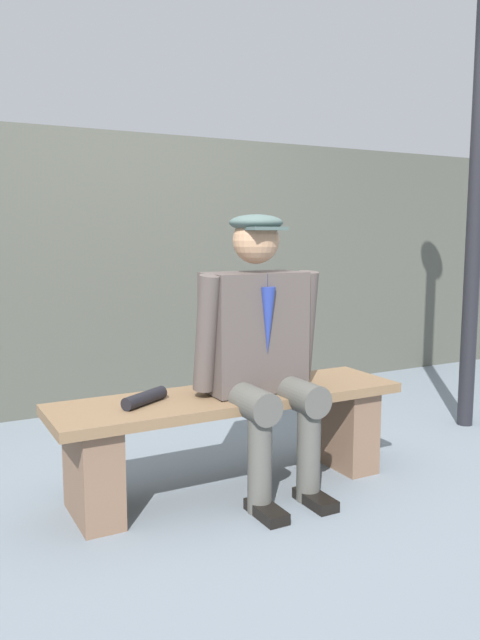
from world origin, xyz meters
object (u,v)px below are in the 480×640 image
(lamp_post, at_px, (479,141))
(seated_man, at_px, (260,341))
(rolled_magazine, at_px, (144,398))
(bench, at_px, (231,427))

(lamp_post, bearing_deg, seated_man, 8.89)
(rolled_magazine, distance_m, lamp_post, 2.60)
(seated_man, bearing_deg, rolled_magazine, -6.31)
(rolled_magazine, height_order, lamp_post, lamp_post)
(rolled_magazine, xyz_separation_m, lamp_post, (-2.25, -0.20, 1.29))
(bench, relative_size, seated_man, 1.30)
(rolled_magazine, bearing_deg, lamp_post, -174.83)
(seated_man, distance_m, lamp_post, 2.02)
(bench, distance_m, rolled_magazine, 0.48)
(rolled_magazine, bearing_deg, bench, 179.71)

